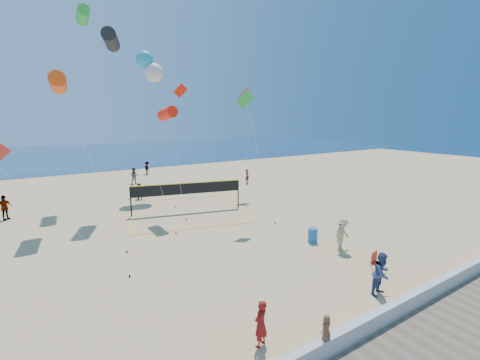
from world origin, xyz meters
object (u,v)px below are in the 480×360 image
camp_chair (376,261)px  volleyball_net (187,192)px  woman (261,324)px  trash_barrel (313,235)px

camp_chair → volleyball_net: size_ratio=0.10×
woman → volleyball_net: volleyball_net is taller
trash_barrel → volleyball_net: 10.55m
camp_chair → volleyball_net: 14.59m
trash_barrel → volleyball_net: bearing=110.7°
woman → camp_chair: bearing=167.3°
woman → volleyball_net: bearing=-126.1°
woman → camp_chair: size_ratio=1.47×
camp_chair → volleyball_net: (-3.55, 14.12, 1.01)m
woman → trash_barrel: size_ratio=1.90×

